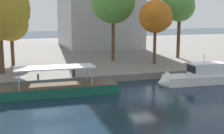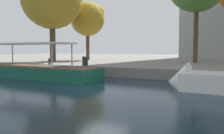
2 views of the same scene
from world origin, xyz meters
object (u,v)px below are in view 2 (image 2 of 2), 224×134
at_px(mooring_bollard_0, 84,61).
at_px(mooring_bollard_2, 49,61).
at_px(tour_boat_1, 21,72).
at_px(tree_1, 89,18).
at_px(mooring_bollard_1, 86,61).

bearing_deg(mooring_bollard_0, mooring_bollard_2, -177.41).
distance_m(tour_boat_1, mooring_bollard_2, 3.93).
bearing_deg(mooring_bollard_0, tour_boat_1, -131.81).
height_order(tour_boat_1, tree_1, tree_1).
bearing_deg(tree_1, mooring_bollard_0, -58.89).
relative_size(tour_boat_1, tree_1, 1.71).
relative_size(tour_boat_1, mooring_bollard_2, 21.59).
height_order(mooring_bollard_1, mooring_bollard_2, mooring_bollard_1).
height_order(tour_boat_1, mooring_bollard_1, tour_boat_1).
xyz_separation_m(mooring_bollard_1, tree_1, (-6.53, 10.34, 5.44)).
bearing_deg(mooring_bollard_1, mooring_bollard_2, -173.92).
relative_size(tour_boat_1, mooring_bollard_1, 16.54).
height_order(mooring_bollard_0, mooring_bollard_1, mooring_bollard_0).
relative_size(mooring_bollard_0, mooring_bollard_1, 1.03).
bearing_deg(mooring_bollard_0, mooring_bollard_1, 63.19).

